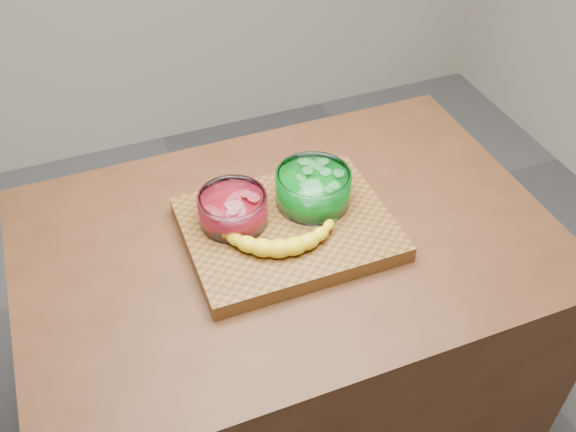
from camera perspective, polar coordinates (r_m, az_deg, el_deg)
name	(u,v)px	position (r m, az deg, el deg)	size (l,w,h in m)	color
counter	(288,353)	(1.79, 0.00, -12.11)	(1.20, 0.80, 0.90)	#4D2B17
cutting_board	(288,229)	(1.43, 0.00, -1.18)	(0.45, 0.35, 0.04)	brown
bowl_red	(233,209)	(1.40, -4.92, 0.61)	(0.15, 0.15, 0.07)	white
bowl_green	(313,188)	(1.45, 2.24, 2.48)	(0.17, 0.17, 0.08)	white
banana	(280,233)	(1.37, -0.75, -1.49)	(0.28, 0.16, 0.04)	yellow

